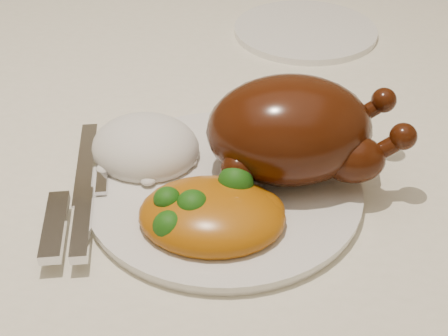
# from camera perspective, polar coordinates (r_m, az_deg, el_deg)

# --- Properties ---
(dining_table) EXTENTS (1.60, 0.90, 0.76)m
(dining_table) POSITION_cam_1_polar(r_m,az_deg,el_deg) (0.81, -5.92, 0.76)
(dining_table) COLOR brown
(dining_table) RESTS_ON floor
(tablecloth) EXTENTS (1.73, 1.03, 0.18)m
(tablecloth) POSITION_cam_1_polar(r_m,az_deg,el_deg) (0.77, -6.26, 5.17)
(tablecloth) COLOR white
(tablecloth) RESTS_ON dining_table
(dinner_plate) EXTENTS (0.33, 0.33, 0.01)m
(dinner_plate) POSITION_cam_1_polar(r_m,az_deg,el_deg) (0.58, 0.00, -2.00)
(dinner_plate) COLOR white
(dinner_plate) RESTS_ON tablecloth
(side_plate) EXTENTS (0.23, 0.23, 0.01)m
(side_plate) POSITION_cam_1_polar(r_m,az_deg,el_deg) (0.90, 7.44, 12.36)
(side_plate) COLOR white
(side_plate) RESTS_ON tablecloth
(roast_chicken) EXTENTS (0.20, 0.14, 0.10)m
(roast_chicken) POSITION_cam_1_polar(r_m,az_deg,el_deg) (0.58, 6.43, 3.50)
(roast_chicken) COLOR #431607
(roast_chicken) RESTS_ON dinner_plate
(rice_mound) EXTENTS (0.13, 0.12, 0.06)m
(rice_mound) POSITION_cam_1_polar(r_m,az_deg,el_deg) (0.62, -7.19, 1.85)
(rice_mound) COLOR white
(rice_mound) RESTS_ON dinner_plate
(mac_and_cheese) EXTENTS (0.13, 0.10, 0.05)m
(mac_and_cheese) POSITION_cam_1_polar(r_m,az_deg,el_deg) (0.53, -0.89, -4.22)
(mac_and_cheese) COLOR #B36F0B
(mac_and_cheese) RESTS_ON dinner_plate
(cutlery) EXTENTS (0.06, 0.20, 0.01)m
(cutlery) POSITION_cam_1_polar(r_m,az_deg,el_deg) (0.57, -13.25, -3.15)
(cutlery) COLOR silver
(cutlery) RESTS_ON dinner_plate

